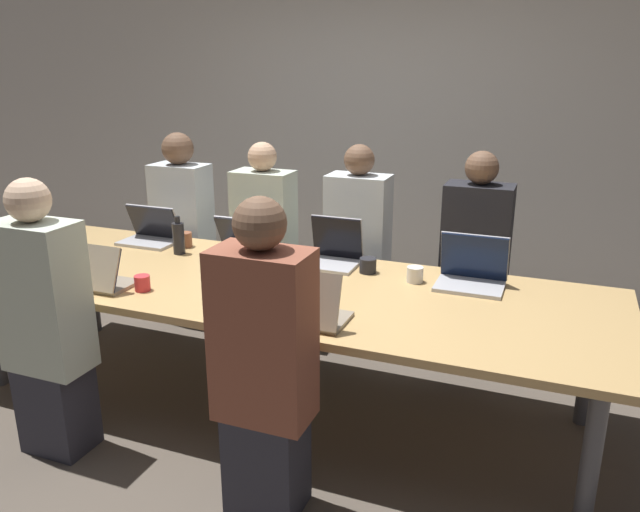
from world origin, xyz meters
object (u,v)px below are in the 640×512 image
laptop_far_center (334,251)px  laptop_far_right (472,271)px  bottle_near_midright (268,284)px  laptop_far_midleft (242,244)px  person_far_midleft (265,246)px  laptop_near_left (97,276)px  cup_far_left (185,240)px  cup_near_left (142,283)px  bottle_far_left (179,238)px  person_far_right (474,267)px  person_far_center (357,252)px  person_near_left (46,325)px  laptop_near_midright (308,308)px  laptop_far_left (151,232)px  stapler (234,281)px  cup_far_center (368,265)px  person_far_left (183,233)px  cup_far_right (415,274)px  person_near_midright (264,367)px

laptop_far_center → laptop_far_right: 0.81m
bottle_near_midright → laptop_far_midleft: bearing=127.2°
person_far_midleft → laptop_near_left: 1.28m
cup_far_left → cup_near_left: bearing=-72.7°
bottle_far_left → laptop_far_right: size_ratio=0.67×
person_far_right → person_far_center: bearing=177.9°
person_near_left → cup_near_left: (0.24, 0.43, 0.10)m
laptop_near_midright → cup_near_left: size_ratio=4.17×
laptop_far_center → laptop_far_left: bearing=-179.1°
stapler → person_far_center: bearing=68.4°
cup_far_left → person_far_right: size_ratio=0.07×
bottle_near_midright → laptop_far_right: bearing=36.1°
bottle_near_midright → cup_far_left: bottle_near_midright is taller
person_far_midleft → person_far_center: person_far_center is taller
laptop_far_left → cup_far_left: 0.26m
laptop_near_midright → stapler: size_ratio=2.25×
laptop_near_midright → laptop_far_center: laptop_far_center is taller
cup_far_left → person_far_right: 1.83m
cup_near_left → stapler: 0.48m
cup_far_center → laptop_far_center: bearing=161.0°
person_near_left → person_far_left: (-0.30, 1.62, 0.02)m
person_far_left → person_far_right: bearing=1.0°
person_far_midleft → laptop_near_midright: size_ratio=4.02×
stapler → person_far_midleft: bearing=104.6°
laptop_near_left → laptop_far_left: (-0.26, 0.82, 0.00)m
laptop_near_midright → bottle_near_midright: laptop_near_midright is taller
person_near_left → laptop_far_right: 2.16m
laptop_far_midleft → person_near_left: person_near_left is taller
laptop_far_midleft → person_far_midleft: person_far_midleft is taller
cup_near_left → stapler: size_ratio=0.54×
stapler → laptop_far_left: bearing=147.7°
cup_far_center → laptop_far_right: (0.58, 0.01, 0.04)m
laptop_near_left → bottle_far_left: laptop_near_left is taller
laptop_far_midleft → person_near_left: 1.26m
person_far_left → person_far_midleft: bearing=-2.5°
laptop_far_center → stapler: laptop_far_center is taller
cup_far_center → laptop_far_right: laptop_far_right is taller
laptop_far_left → bottle_far_left: size_ratio=1.54×
bottle_near_midright → laptop_far_left: laptop_far_left is taller
person_near_left → bottle_far_left: 1.07m
laptop_far_center → laptop_far_left: size_ratio=0.85×
person_far_center → person_far_left: size_ratio=0.98×
cup_far_left → person_far_right: (1.77, 0.46, -0.11)m
laptop_far_midleft → laptop_near_left: 0.91m
cup_far_right → stapler: bearing=-154.9°
cup_far_left → bottle_far_left: (0.05, -0.14, 0.06)m
cup_far_center → bottle_far_left: bearing=-176.0°
cup_near_left → laptop_far_left: size_ratio=0.22×
laptop_far_midleft → person_near_midright: person_near_midright is taller
laptop_near_left → person_far_right: person_far_right is taller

